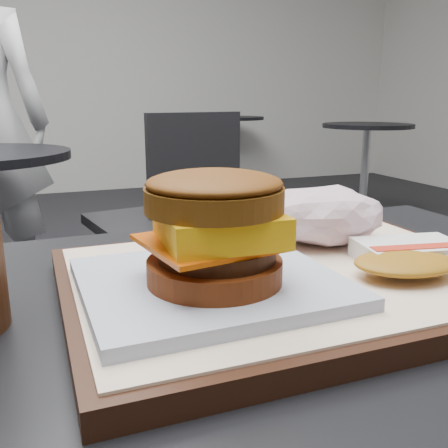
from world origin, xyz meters
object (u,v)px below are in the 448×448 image
at_px(neighbor_chair, 166,209).
at_px(crumpled_wrapper, 324,215).
at_px(serving_tray, 292,280).
at_px(breakfast_sandwich, 214,242).
at_px(hash_brown, 407,257).

bearing_deg(neighbor_chair, crumpled_wrapper, -98.20).
distance_m(serving_tray, neighbor_chair, 1.56).
xyz_separation_m(breakfast_sandwich, neighbor_chair, (0.36, 1.53, -0.32)).
bearing_deg(hash_brown, breakfast_sandwich, 177.19).
height_order(hash_brown, neighbor_chair, neighbor_chair).
distance_m(crumpled_wrapper, neighbor_chair, 1.49).
distance_m(hash_brown, crumpled_wrapper, 0.10).
bearing_deg(breakfast_sandwich, crumpled_wrapper, 30.43).
distance_m(breakfast_sandwich, crumpled_wrapper, 0.17).
relative_size(serving_tray, hash_brown, 3.01).
xyz_separation_m(breakfast_sandwich, crumpled_wrapper, (0.15, 0.09, -0.01)).
bearing_deg(serving_tray, neighbor_chair, 79.60).
height_order(hash_brown, crumpled_wrapper, crumpled_wrapper).
xyz_separation_m(breakfast_sandwich, hash_brown, (0.17, -0.01, -0.03)).
bearing_deg(crumpled_wrapper, breakfast_sandwich, -149.57).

